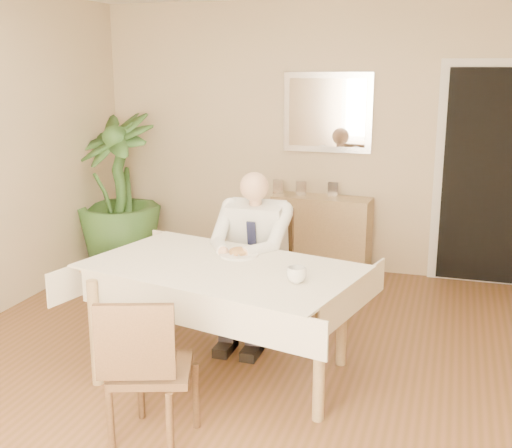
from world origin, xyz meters
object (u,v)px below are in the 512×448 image
(sideboard, at_px, (321,235))
(dining_table, at_px, (222,278))
(potted_palm, at_px, (117,191))
(coffee_mug, at_px, (296,275))
(chair_near, at_px, (146,365))
(chair_far, at_px, (262,261))
(seated_man, at_px, (250,250))

(sideboard, bearing_deg, dining_table, -90.47)
(sideboard, relative_size, potted_palm, 0.62)
(dining_table, height_order, coffee_mug, coffee_mug)
(chair_near, xyz_separation_m, potted_palm, (-1.74, 2.83, 0.29))
(coffee_mug, xyz_separation_m, potted_palm, (-2.36, 2.11, -0.03))
(chair_far, relative_size, sideboard, 0.98)
(chair_far, relative_size, coffee_mug, 7.94)
(dining_table, xyz_separation_m, chair_near, (-0.09, -0.90, -0.19))
(dining_table, relative_size, potted_palm, 1.27)
(chair_near, bearing_deg, sideboard, 66.58)
(seated_man, xyz_separation_m, coffee_mug, (0.53, -0.77, 0.11))
(seated_man, height_order, sideboard, seated_man)
(dining_table, relative_size, coffee_mug, 16.65)
(dining_table, relative_size, seated_man, 1.56)
(chair_near, distance_m, coffee_mug, 1.01)
(coffee_mug, bearing_deg, potted_palm, 138.28)
(coffee_mug, bearing_deg, dining_table, 161.88)
(chair_near, bearing_deg, dining_table, 65.42)
(chair_far, distance_m, coffee_mug, 1.22)
(dining_table, distance_m, coffee_mug, 0.57)
(chair_far, xyz_separation_m, chair_near, (-0.09, -1.78, -0.05))
(chair_far, distance_m, potted_palm, 2.13)
(potted_palm, bearing_deg, coffee_mug, -41.72)
(chair_near, distance_m, sideboard, 3.24)
(potted_palm, bearing_deg, seated_man, -36.19)
(seated_man, height_order, potted_palm, potted_palm)
(dining_table, bearing_deg, sideboard, 99.29)
(seated_man, distance_m, potted_palm, 2.27)
(seated_man, bearing_deg, chair_far, 90.00)
(dining_table, bearing_deg, chair_far, 103.42)
(coffee_mug, bearing_deg, chair_near, -130.62)
(chair_near, bearing_deg, chair_far, 68.26)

